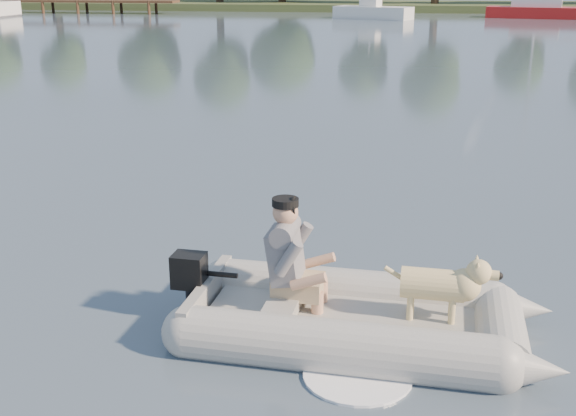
% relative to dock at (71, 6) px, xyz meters
% --- Properties ---
extents(water, '(160.00, 160.00, 0.00)m').
position_rel_dock_xyz_m(water, '(26.00, -52.00, -0.52)').
color(water, slate).
rests_on(water, ground).
extents(shore_bank, '(160.00, 12.00, 0.70)m').
position_rel_dock_xyz_m(shore_bank, '(26.00, 10.00, -0.27)').
color(shore_bank, '#47512D').
rests_on(shore_bank, water).
extents(dock, '(18.00, 2.00, 1.04)m').
position_rel_dock_xyz_m(dock, '(0.00, 0.00, 0.00)').
color(dock, '#4C331E').
rests_on(dock, water).
extents(dinghy, '(4.72, 3.18, 1.40)m').
position_rel_dock_xyz_m(dinghy, '(26.79, -51.76, 0.08)').
color(dinghy, '#989893').
rests_on(dinghy, water).
extents(man, '(0.77, 0.67, 1.09)m').
position_rel_dock_xyz_m(man, '(26.08, -51.66, 0.27)').
color(man, slate).
rests_on(man, dinghy).
extents(dog, '(0.96, 0.39, 0.63)m').
position_rel_dock_xyz_m(dog, '(27.44, -51.75, 0.01)').
color(dog, tan).
rests_on(dog, dinghy).
extents(outboard_motor, '(0.44, 0.32, 0.80)m').
position_rel_dock_xyz_m(outboard_motor, '(25.10, -51.66, -0.20)').
color(outboard_motor, black).
rests_on(outboard_motor, dinghy).
extents(motorboat, '(6.10, 4.07, 2.41)m').
position_rel_dock_xyz_m(motorboat, '(24.90, -3.95, 0.58)').
color(motorboat, white).
rests_on(motorboat, water).
extents(sailboat, '(8.27, 4.03, 10.93)m').
position_rel_dock_xyz_m(sailboat, '(37.10, -1.08, -0.04)').
color(sailboat, '#AF1514').
rests_on(sailboat, water).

